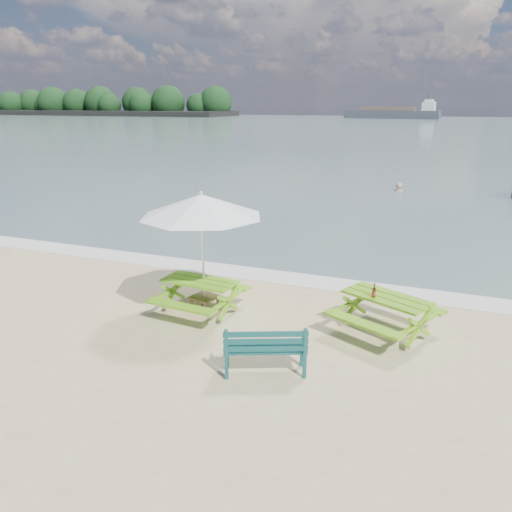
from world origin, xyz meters
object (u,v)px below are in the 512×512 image
at_px(patio_umbrella, 201,206).
at_px(picnic_table_right, 385,316).
at_px(beer_bottle, 374,293).
at_px(park_bench, 265,358).
at_px(side_table, 204,303).
at_px(picnic_table_left, 200,297).
at_px(swimmer, 398,199).

bearing_deg(patio_umbrella, picnic_table_right, 4.19).
xyz_separation_m(picnic_table_right, beer_bottle, (-0.22, -0.14, 0.47)).
distance_m(picnic_table_right, beer_bottle, 0.53).
relative_size(park_bench, side_table, 2.34).
bearing_deg(picnic_table_left, patio_umbrella, 82.64).
xyz_separation_m(picnic_table_left, picnic_table_right, (3.58, 0.41, 0.01)).
height_order(picnic_table_left, beer_bottle, beer_bottle).
bearing_deg(beer_bottle, swimmer, 94.56).
height_order(picnic_table_right, swimmer, picnic_table_right).
bearing_deg(side_table, park_bench, -42.36).
relative_size(beer_bottle, swimmer, 0.16).
xyz_separation_m(park_bench, side_table, (-2.01, 1.83, -0.08)).
bearing_deg(patio_umbrella, park_bench, -42.36).
relative_size(side_table, swimmer, 0.35).
bearing_deg(side_table, beer_bottle, 2.06).
xyz_separation_m(park_bench, beer_bottle, (1.34, 1.95, 0.58)).
bearing_deg(park_bench, patio_umbrella, 137.64).
distance_m(picnic_table_right, park_bench, 2.60).
bearing_deg(picnic_table_right, picnic_table_left, -173.48).
xyz_separation_m(picnic_table_left, side_table, (0.02, 0.15, -0.17)).
height_order(side_table, swimmer, swimmer).
distance_m(park_bench, swimmer, 18.21).
height_order(picnic_table_left, side_table, picnic_table_left).
height_order(patio_umbrella, beer_bottle, patio_umbrella).
relative_size(picnic_table_left, patio_umbrella, 0.61).
bearing_deg(picnic_table_left, picnic_table_right, 6.52).
relative_size(picnic_table_right, park_bench, 1.63).
height_order(picnic_table_left, swimmer, picnic_table_left).
bearing_deg(side_table, picnic_table_left, -97.36).
distance_m(picnic_table_right, swimmer, 16.20).
bearing_deg(park_bench, swimmer, 89.88).
xyz_separation_m(beer_bottle, swimmer, (-1.30, 16.25, -1.22)).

